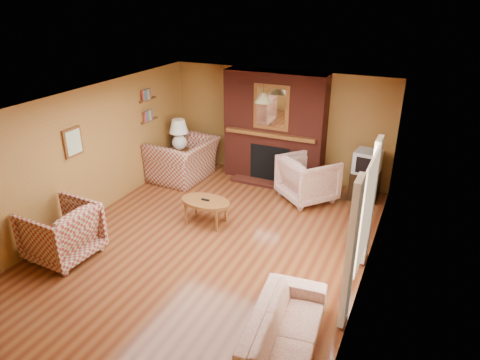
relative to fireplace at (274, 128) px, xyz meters
The scene contains 20 objects.
floor 3.21m from the fireplace, 90.00° to the right, with size 6.50×6.50×0.00m, color #4E2110.
ceiling 3.22m from the fireplace, 90.00° to the right, with size 6.50×6.50×0.00m, color silver.
wall_back 0.27m from the fireplace, 90.00° to the left, with size 6.50×6.50×0.00m, color olive.
wall_front 6.23m from the fireplace, 90.00° to the right, with size 6.50×6.50×0.00m, color olive.
wall_left 3.89m from the fireplace, 129.95° to the right, with size 6.50×6.50×0.00m, color olive.
wall_right 3.89m from the fireplace, 50.05° to the right, with size 6.50×6.50×0.00m, color olive.
fireplace is the anchor object (origin of this frame).
window_right 4.02m from the fireplace, 52.40° to the right, with size 0.10×1.85×2.00m.
bookshelf 2.72m from the fireplace, 156.05° to the right, with size 0.09×0.55×0.71m.
botanical_print 4.12m from the fireplace, 126.90° to the right, with size 0.05×0.40×0.50m.
pendant_light 1.07m from the fireplace, 90.00° to the right, with size 0.36×0.36×0.48m.
plaid_loveseat 2.15m from the fireplace, 156.49° to the right, with size 1.39×1.21×0.90m, color maroon.
plaid_armchair 4.77m from the fireplace, 114.41° to the right, with size 0.96×0.99×0.90m, color maroon.
floral_sofa 5.18m from the fireplace, 68.13° to the right, with size 1.91×0.75×0.56m, color beige.
floral_armchair 1.41m from the fireplace, 34.42° to the right, with size 0.97×1.00×0.91m, color beige.
coffee_table 2.56m from the fireplace, 99.55° to the right, with size 0.94×0.58×0.48m.
side_table 2.35m from the fireplace, 165.71° to the right, with size 0.42×0.42×0.55m, color brown.
table_lamp 2.18m from the fireplace, 165.71° to the right, with size 0.43×0.43×0.71m.
tv_stand 2.24m from the fireplace, ahead, with size 0.54×0.49×0.59m, color black.
crt_tv 2.09m from the fireplace, ahead, with size 0.53×0.53×0.45m.
Camera 1 is at (3.02, -5.42, 3.96)m, focal length 32.00 mm.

